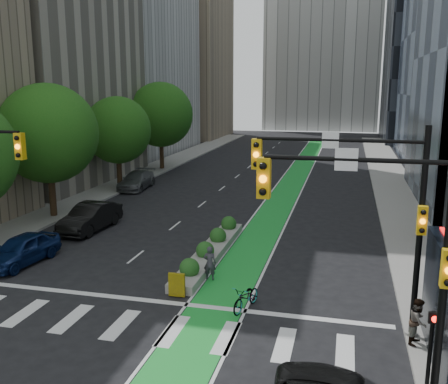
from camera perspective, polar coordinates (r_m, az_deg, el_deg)
The scene contains 20 objects.
ground at distance 20.07m, azimuth -10.46°, elevation -13.43°, with size 160.00×160.00×0.00m, color black.
sidewalk_left at distance 46.57m, azimuth -11.09°, elevation 1.29°, with size 3.60×90.00×0.15m, color gray.
sidewalk_right at distance 42.47m, azimuth 19.17°, elevation -0.18°, with size 3.60×90.00×0.15m, color gray.
bike_lane_paint at distance 47.44m, azimuth 8.02°, elevation 1.51°, with size 2.20×70.00×0.01m, color green.
building_beige at distance 49.45m, azimuth -21.49°, elevation 18.71°, with size 14.00×18.00×30.00m, color #B7AD99.
building_tan_far at distance 87.08m, azimuth -4.78°, elevation 14.89°, with size 14.00×16.00×26.00m, color tan.
building_dark_end at distance 85.48m, azimuth 22.99°, elevation 14.74°, with size 14.00×18.00×28.00m, color black.
tree_mid at distance 34.17m, azimuth -19.47°, elevation 6.32°, with size 6.40×6.40×8.78m.
tree_midfar at distance 42.90m, azimuth -12.07°, elevation 6.92°, with size 5.60×5.60×7.76m.
tree_far at distance 52.00m, azimuth -7.25°, elevation 8.76°, with size 6.60×6.60×9.00m.
signal_right at distance 17.32m, azimuth 16.73°, elevation -1.00°, with size 5.82×0.51×7.20m.
signal_far_right at distance 13.01m, azimuth 18.90°, elevation -5.64°, with size 4.82×0.51×7.20m.
median_planter at distance 25.69m, azimuth -1.52°, elevation -6.57°, with size 1.20×10.26×1.10m.
ped_signal_post at distance 15.71m, azimuth 22.63°, elevation -15.33°, with size 0.32×0.43×2.46m.
bicycle at distance 19.86m, azimuth 2.56°, elevation -11.93°, with size 0.66×1.90×1.00m, color gray.
cyclist at distance 22.58m, azimuth -1.64°, elevation -8.12°, with size 0.57×0.38×1.57m, color #37333D.
parked_car_left_near at distance 26.45m, azimuth -22.11°, elevation -6.10°, with size 1.73×4.30×1.46m, color #0C1D49.
parked_car_left_mid at distance 31.14m, azimuth -15.03°, elevation -2.80°, with size 1.73×4.96×1.63m, color black.
parked_car_left_far at distance 42.92m, azimuth -9.96°, elevation 1.33°, with size 2.05×5.05×1.47m, color #545759.
pedestrian_near at distance 18.22m, azimuth 21.31°, elevation -13.59°, with size 0.76×0.59×1.56m, color gray.
Camera 1 is at (7.74, -16.42, 8.55)m, focal length 40.00 mm.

